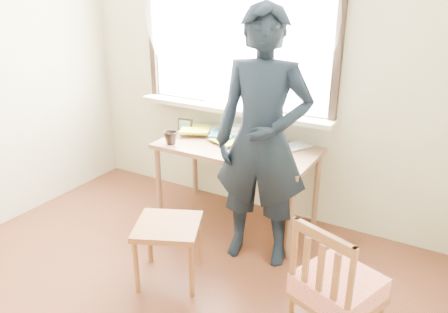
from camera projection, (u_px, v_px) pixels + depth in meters
The scene contains 13 objects.
room_shell at pixel (94, 55), 2.12m from camera, with size 3.52×4.02×2.61m.
desk at pixel (237, 154), 3.63m from camera, with size 1.32×0.66×0.71m.
laptop at pixel (255, 146), 3.47m from camera, with size 0.31×0.26×0.21m.
mug_white at pixel (236, 131), 3.79m from camera, with size 0.14×0.14×0.11m, color white.
mug_dark at pixel (171, 138), 3.62m from camera, with size 0.12×0.12×0.11m, color black.
mouse at pixel (281, 158), 3.31m from camera, with size 0.10×0.07×0.04m, color black.
desk_clutter at pixel (236, 134), 3.80m from camera, with size 0.82×0.51×0.06m.
book_a at pixel (206, 130), 3.96m from camera, with size 0.21×0.28×0.03m, color white.
book_b at pixel (289, 143), 3.63m from camera, with size 0.17×0.23×0.02m, color white.
picture_frame at pixel (185, 126), 3.93m from camera, with size 0.14×0.04×0.11m.
work_chair at pixel (168, 233), 2.99m from camera, with size 0.56×0.55×0.44m.
side_chair at pixel (336, 289), 2.31m from camera, with size 0.51×0.50×0.86m.
person at pixel (262, 141), 3.06m from camera, with size 0.68×0.45×1.87m, color black.
Camera 1 is at (1.60, -1.35, 1.96)m, focal length 35.00 mm.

